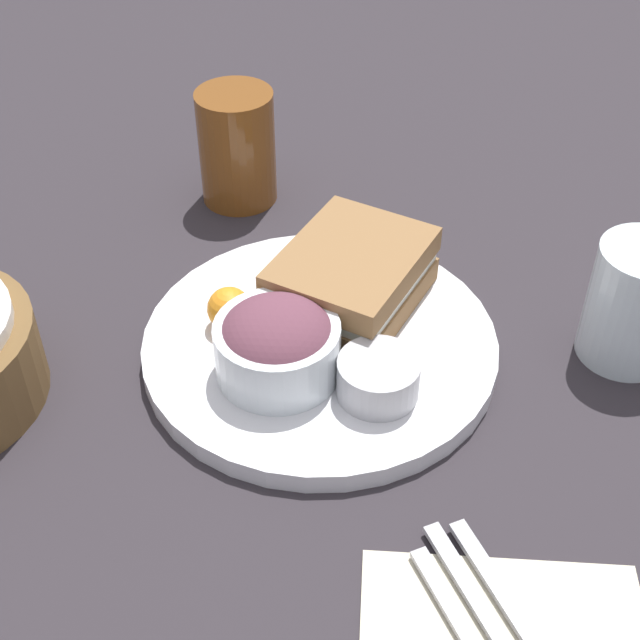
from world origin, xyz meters
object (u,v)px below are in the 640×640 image
(drink_glass, at_px, (237,147))
(dressing_cup, at_px, (378,378))
(salad_bowl, at_px, (277,343))
(plate, at_px, (320,346))
(water_glass, at_px, (635,303))
(sandwich, at_px, (352,278))

(drink_glass, bearing_deg, dressing_cup, -153.23)
(salad_bowl, relative_size, dressing_cup, 1.55)
(plate, distance_m, water_glass, 0.27)
(sandwich, bearing_deg, water_glass, -96.58)
(salad_bowl, height_order, dressing_cup, salad_bowl)
(sandwich, distance_m, water_glass, 0.24)
(sandwich, distance_m, salad_bowl, 0.11)
(sandwich, height_order, salad_bowl, salad_bowl)
(plate, height_order, drink_glass, drink_glass)
(salad_bowl, distance_m, drink_glass, 0.29)
(drink_glass, relative_size, water_glass, 1.12)
(plate, height_order, dressing_cup, dressing_cup)
(plate, relative_size, drink_glass, 2.52)
(plate, relative_size, sandwich, 1.77)
(salad_bowl, relative_size, drink_glass, 0.84)
(sandwich, height_order, drink_glass, drink_glass)
(sandwich, relative_size, water_glass, 1.59)
(salad_bowl, bearing_deg, sandwich, -31.23)
(sandwich, height_order, dressing_cup, sandwich)
(water_glass, bearing_deg, dressing_cup, 111.56)
(dressing_cup, bearing_deg, salad_bowl, 76.84)
(sandwich, bearing_deg, salad_bowl, 148.77)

